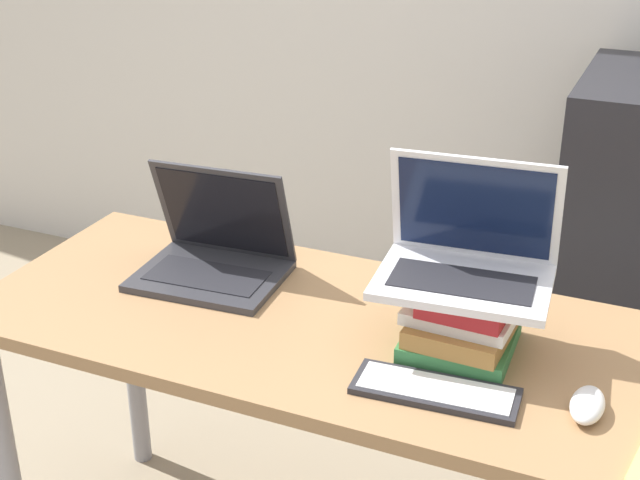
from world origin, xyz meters
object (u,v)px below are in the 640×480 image
laptop_on_books (467,257)px  wireless_keyboard (435,391)px  laptop_left (214,254)px  book_stack (465,319)px  mouse (587,405)px

laptop_on_books → wireless_keyboard: size_ratio=1.13×
wireless_keyboard → laptop_left: bearing=156.8°
book_stack → mouse: bearing=-26.0°
laptop_left → mouse: bearing=-13.8°
laptop_on_books → wireless_keyboard: (0.01, -0.19, -0.18)m
laptop_on_books → mouse: size_ratio=3.03×
mouse → laptop_on_books: bearing=151.2°
wireless_keyboard → mouse: size_ratio=2.68×
book_stack → laptop_on_books: (-0.01, 0.02, 0.12)m
laptop_on_books → mouse: 0.34m
laptop_on_books → laptop_left: bearing=173.7°
book_stack → mouse: (0.25, -0.12, -0.05)m
laptop_left → wireless_keyboard: 0.64m
laptop_on_books → mouse: (0.26, -0.14, -0.16)m
laptop_left → laptop_on_books: (0.58, -0.06, 0.13)m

